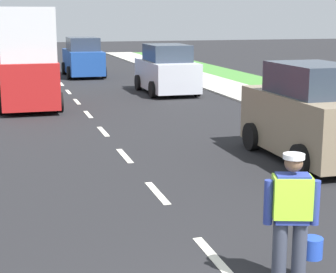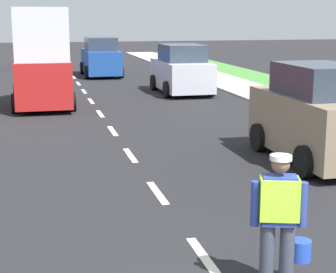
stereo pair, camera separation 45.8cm
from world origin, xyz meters
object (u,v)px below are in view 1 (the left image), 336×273
(car_outgoing_far, at_px, (83,58))
(car_parked_curbside, at_px, (310,116))
(road_worker, at_px, (293,213))
(car_parked_far, at_px, (167,71))
(delivery_truck, at_px, (27,63))
(car_oncoming_third, at_px, (20,53))

(car_outgoing_far, height_order, car_parked_curbside, car_parked_curbside)
(road_worker, relative_size, car_outgoing_far, 0.39)
(road_worker, height_order, car_parked_far, car_parked_far)
(road_worker, xyz_separation_m, delivery_truck, (-2.45, 15.06, 0.68))
(delivery_truck, relative_size, car_parked_curbside, 1.17)
(delivery_truck, height_order, car_parked_curbside, delivery_truck)
(car_parked_far, bearing_deg, car_parked_curbside, -90.11)
(car_parked_far, bearing_deg, road_worker, -101.03)
(car_parked_curbside, bearing_deg, car_oncoming_third, 102.49)
(car_parked_far, height_order, car_parked_curbside, car_parked_curbside)
(delivery_truck, xyz_separation_m, car_outgoing_far, (3.37, 10.35, -0.63))
(car_parked_far, height_order, car_outgoing_far, car_outgoing_far)
(car_outgoing_far, bearing_deg, road_worker, -92.07)
(road_worker, height_order, car_outgoing_far, car_outgoing_far)
(delivery_truck, distance_m, car_parked_curbside, 11.19)
(car_outgoing_far, bearing_deg, car_oncoming_third, 119.65)
(car_oncoming_third, xyz_separation_m, car_parked_curbside, (5.64, -25.44, 0.03))
(delivery_truck, xyz_separation_m, car_oncoming_third, (0.20, 15.91, -0.61))
(road_worker, distance_m, delivery_truck, 15.27)
(road_worker, height_order, delivery_truck, delivery_truck)
(delivery_truck, xyz_separation_m, car_parked_far, (5.86, 2.45, -0.65))
(car_parked_far, bearing_deg, car_outgoing_far, 107.51)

